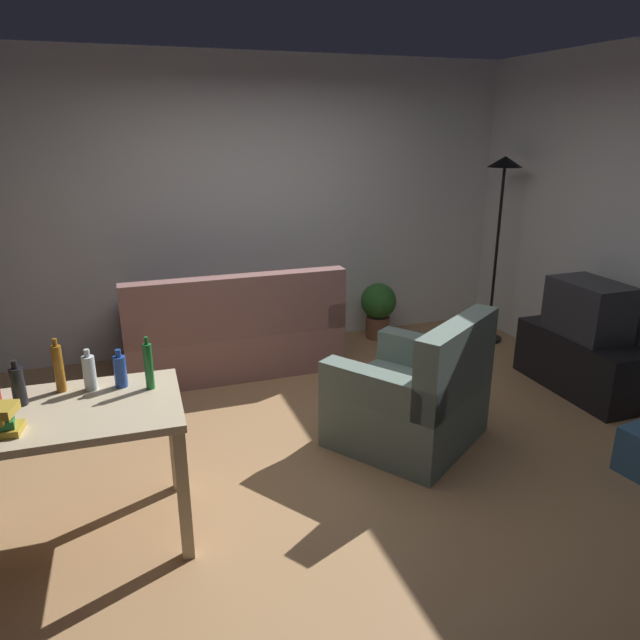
# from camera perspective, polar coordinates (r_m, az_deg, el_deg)

# --- Properties ---
(ground_plane) EXTENTS (5.20, 4.40, 0.02)m
(ground_plane) POSITION_cam_1_polar(r_m,az_deg,el_deg) (4.06, 1.00, -12.54)
(ground_plane) COLOR tan
(wall_rear) EXTENTS (5.20, 0.10, 2.70)m
(wall_rear) POSITION_cam_1_polar(r_m,az_deg,el_deg) (5.64, -6.76, 10.91)
(wall_rear) COLOR white
(wall_rear) RESTS_ON ground_plane
(couch) EXTENTS (1.85, 0.84, 0.92)m
(couch) POSITION_cam_1_polar(r_m,az_deg,el_deg) (5.23, -8.45, -1.54)
(couch) COLOR #996B66
(couch) RESTS_ON ground_plane
(tv_stand) EXTENTS (0.44, 1.10, 0.48)m
(tv_stand) POSITION_cam_1_polar(r_m,az_deg,el_deg) (5.23, 24.06, -3.82)
(tv_stand) COLOR black
(tv_stand) RESTS_ON ground_plane
(tv) EXTENTS (0.41, 0.60, 0.44)m
(tv) POSITION_cam_1_polar(r_m,az_deg,el_deg) (5.09, 24.76, 1.00)
(tv) COLOR #2D2D33
(tv) RESTS_ON tv_stand
(torchiere_lamp) EXTENTS (0.32, 0.32, 1.81)m
(torchiere_lamp) POSITION_cam_1_polar(r_m,az_deg,el_deg) (5.89, 17.29, 11.16)
(torchiere_lamp) COLOR black
(torchiere_lamp) RESTS_ON ground_plane
(desk) EXTENTS (1.22, 0.73, 0.76)m
(desk) POSITION_cam_1_polar(r_m,az_deg,el_deg) (3.21, -24.20, -9.77)
(desk) COLOR #C6B28E
(desk) RESTS_ON ground_plane
(potted_plant) EXTENTS (0.36, 0.36, 0.57)m
(potted_plant) POSITION_cam_1_polar(r_m,az_deg,el_deg) (5.96, 5.71, 1.31)
(potted_plant) COLOR brown
(potted_plant) RESTS_ON ground_plane
(armchair) EXTENTS (1.22, 1.20, 0.92)m
(armchair) POSITION_cam_1_polar(r_m,az_deg,el_deg) (4.05, 9.20, -7.54)
(armchair) COLOR slate
(armchair) RESTS_ON ground_plane
(bottle_dark) EXTENTS (0.07, 0.07, 0.24)m
(bottle_dark) POSITION_cam_1_polar(r_m,az_deg,el_deg) (3.25, -27.36, -5.72)
(bottle_dark) COLOR black
(bottle_dark) RESTS_ON desk
(bottle_amber) EXTENTS (0.05, 0.05, 0.29)m
(bottle_amber) POSITION_cam_1_polar(r_m,az_deg,el_deg) (3.31, -24.14, -4.29)
(bottle_amber) COLOR #9E6019
(bottle_amber) RESTS_ON desk
(bottle_clear) EXTENTS (0.07, 0.07, 0.23)m
(bottle_clear) POSITION_cam_1_polar(r_m,az_deg,el_deg) (3.28, -21.58, -4.78)
(bottle_clear) COLOR silver
(bottle_clear) RESTS_ON desk
(bottle_blue) EXTENTS (0.07, 0.07, 0.21)m
(bottle_blue) POSITION_cam_1_polar(r_m,az_deg,el_deg) (3.27, -18.91, -4.71)
(bottle_blue) COLOR #2347A3
(bottle_blue) RESTS_ON desk
(bottle_green) EXTENTS (0.05, 0.05, 0.29)m
(bottle_green) POSITION_cam_1_polar(r_m,az_deg,el_deg) (3.18, -16.37, -4.30)
(bottle_green) COLOR #1E722D
(bottle_green) RESTS_ON desk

